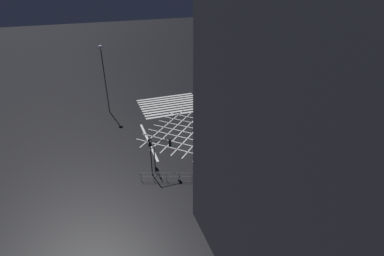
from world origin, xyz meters
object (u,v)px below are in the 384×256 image
object	(u,v)px
traffic_light_ne_cross	(152,148)
street_lamp_west	(222,67)
traffic_light_sw_main	(220,88)
traffic_light_sw_cross	(220,90)
traffic_light_nw_cross	(267,128)
traffic_light_median_north	(212,135)
street_tree_near	(329,134)
traffic_light_nw_main	(270,134)
street_lamp_east	(103,64)
waiting_car	(235,156)
traffic_light_ne_main	(162,149)

from	to	relation	value
traffic_light_ne_cross	street_lamp_west	distance (m)	22.87
traffic_light_sw_main	traffic_light_sw_cross	xyz separation A→B (m)	(0.46, 1.04, 0.07)
traffic_light_ne_cross	traffic_light_nw_cross	size ratio (longest dim) A/B	0.98
traffic_light_median_north	street_lamp_west	world-z (taller)	street_lamp_west
traffic_light_nw_cross	traffic_light_median_north	distance (m)	7.60
traffic_light_median_north	traffic_light_sw_main	world-z (taller)	traffic_light_median_north
street_tree_near	traffic_light_ne_cross	bearing A→B (deg)	-17.82
traffic_light_ne_cross	street_tree_near	xyz separation A→B (m)	(-18.40, 5.92, 1.32)
traffic_light_ne_cross	traffic_light_sw_main	distance (m)	18.82
traffic_light_ne_cross	traffic_light_nw_main	world-z (taller)	traffic_light_ne_cross
traffic_light_median_north	street_lamp_east	world-z (taller)	street_lamp_east
traffic_light_median_north	street_lamp_east	distance (m)	20.21
traffic_light_median_north	street_lamp_west	distance (m)	19.57
traffic_light_nw_main	street_lamp_west	bearing A→B (deg)	-96.35
traffic_light_sw_cross	street_tree_near	world-z (taller)	street_tree_near
traffic_light_nw_main	traffic_light_nw_cross	bearing A→B (deg)	-104.31
waiting_car	traffic_light_nw_main	bearing A→B (deg)	-84.02
traffic_light_ne_main	traffic_light_sw_main	bearing A→B (deg)	47.39
street_tree_near	traffic_light_nw_cross	bearing A→B (deg)	-52.40
traffic_light_ne_main	traffic_light_sw_cross	distance (m)	18.39
traffic_light_ne_main	street_tree_near	size ratio (longest dim) A/B	0.81
traffic_light_ne_cross	street_lamp_east	xyz separation A→B (m)	(2.96, -16.28, 5.16)
street_lamp_west	waiting_car	bearing A→B (deg)	69.81
traffic_light_nw_main	street_lamp_west	size ratio (longest dim) A/B	0.43
traffic_light_median_north	traffic_light_sw_cross	xyz separation A→B (m)	(-6.76, -12.59, -0.09)
traffic_light_nw_main	street_lamp_west	world-z (taller)	street_lamp_west
traffic_light_nw_cross	street_lamp_west	size ratio (longest dim) A/B	0.44
traffic_light_sw_cross	traffic_light_median_north	bearing A→B (deg)	-28.24
traffic_light_ne_main	traffic_light_median_north	bearing A→B (deg)	6.71
traffic_light_median_north	street_lamp_east	bearing A→B (deg)	29.22
traffic_light_median_north	waiting_car	distance (m)	3.75
traffic_light_nw_main	waiting_car	distance (m)	5.09
traffic_light_nw_cross	street_tree_near	bearing A→B (deg)	-142.40
traffic_light_sw_main	street_tree_near	world-z (taller)	street_tree_near
traffic_light_nw_cross	waiting_car	world-z (taller)	traffic_light_nw_cross
waiting_car	traffic_light_ne_main	bearing A→B (deg)	85.94
traffic_light_nw_main	street_lamp_east	xyz separation A→B (m)	(16.87, -18.02, 5.23)
traffic_light_ne_cross	traffic_light_ne_main	size ratio (longest dim) A/B	0.77
traffic_light_ne_cross	traffic_light_nw_cross	xyz separation A→B (m)	(-14.22, 0.49, 0.06)
traffic_light_sw_main	waiting_car	size ratio (longest dim) A/B	1.01
traffic_light_ne_main	street_tree_near	bearing A→B (deg)	-13.59
traffic_light_median_north	traffic_light_ne_main	bearing A→B (deg)	96.71
traffic_light_nw_main	waiting_car	world-z (taller)	traffic_light_nw_main
traffic_light_ne_cross	street_lamp_west	size ratio (longest dim) A/B	0.43
traffic_light_sw_cross	street_lamp_east	xyz separation A→B (m)	(16.39, -4.63, 4.47)
traffic_light_ne_main	street_lamp_east	bearing A→B (deg)	101.62
traffic_light_nw_cross	street_tree_near	xyz separation A→B (m)	(-4.18, 5.43, 1.26)
traffic_light_sw_main	street_tree_near	size ratio (longest dim) A/B	0.80
street_lamp_east	traffic_light_median_north	bearing A→B (deg)	119.22
traffic_light_nw_main	street_tree_near	bearing A→B (deg)	137.11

